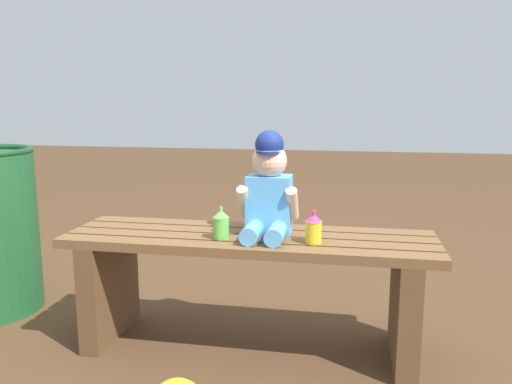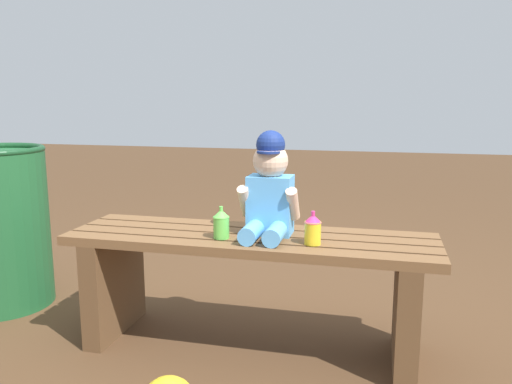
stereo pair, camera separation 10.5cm
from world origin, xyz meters
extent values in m
plane|color=#4C331E|center=(0.00, 0.00, 0.00)|extent=(16.00, 16.00, 0.00)
cube|color=brown|center=(0.00, -0.16, 0.45)|extent=(1.44, 0.09, 0.04)
cube|color=brown|center=(0.00, -0.05, 0.45)|extent=(1.44, 0.09, 0.04)
cube|color=brown|center=(0.00, 0.05, 0.45)|extent=(1.44, 0.09, 0.04)
cube|color=brown|center=(0.00, 0.16, 0.45)|extent=(1.44, 0.09, 0.04)
cube|color=brown|center=(-0.60, 0.00, 0.22)|extent=(0.08, 0.40, 0.43)
cube|color=brown|center=(0.60, 0.00, 0.22)|extent=(0.08, 0.40, 0.43)
cube|color=#59A5E5|center=(0.07, 0.04, 0.58)|extent=(0.17, 0.12, 0.23)
sphere|color=beige|center=(0.07, 0.04, 0.76)|extent=(0.14, 0.14, 0.14)
cylinder|color=navy|center=(0.07, 0.00, 0.79)|extent=(0.09, 0.09, 0.01)
sphere|color=navy|center=(0.07, 0.04, 0.82)|extent=(0.11, 0.11, 0.11)
cylinder|color=#5DAEF0|center=(0.03, -0.08, 0.50)|extent=(0.07, 0.16, 0.07)
cylinder|color=#5DAEF0|center=(0.12, -0.08, 0.50)|extent=(0.07, 0.16, 0.07)
cylinder|color=beige|center=(-0.02, 0.01, 0.60)|extent=(0.04, 0.12, 0.14)
cylinder|color=beige|center=(0.17, 0.01, 0.60)|extent=(0.04, 0.12, 0.14)
cylinder|color=#66CC4C|center=(-0.09, -0.07, 0.51)|extent=(0.06, 0.06, 0.08)
cone|color=#66CC4C|center=(-0.09, -0.07, 0.57)|extent=(0.06, 0.06, 0.03)
cylinder|color=#66CC4C|center=(-0.09, -0.07, 0.58)|extent=(0.01, 0.01, 0.02)
cylinder|color=yellow|center=(0.25, -0.07, 0.51)|extent=(0.06, 0.06, 0.08)
cone|color=#E5337F|center=(0.25, -0.07, 0.57)|extent=(0.06, 0.06, 0.03)
cylinder|color=#E5337F|center=(0.25, -0.07, 0.58)|extent=(0.01, 0.01, 0.02)
camera|label=1|loc=(0.38, -1.90, 0.99)|focal=36.07mm
camera|label=2|loc=(0.48, -1.88, 0.99)|focal=36.07mm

